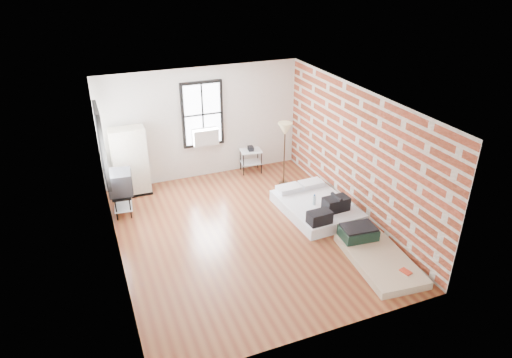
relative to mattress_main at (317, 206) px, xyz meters
name	(u,v)px	position (x,y,z in m)	size (l,w,h in m)	color
ground	(246,233)	(-1.75, -0.19, -0.17)	(6.00, 6.00, 0.00)	#5E2918
room_shell	(250,148)	(-1.51, 0.17, 1.57)	(5.02, 6.02, 2.80)	silver
mattress_main	(317,206)	(0.00, 0.00, 0.00)	(1.47, 1.94, 0.60)	white
mattress_bare	(374,253)	(0.20, -1.89, -0.04)	(1.15, 1.95, 0.40)	tan
wardrobe	(130,162)	(-3.62, 2.46, 0.66)	(0.83, 0.48, 1.65)	black
side_table	(251,155)	(-0.58, 2.53, 0.32)	(0.59, 0.50, 0.71)	black
floor_lamp	(285,132)	(-0.07, 1.58, 1.20)	(0.34, 0.34, 1.60)	#2F1E0F
tv_stand	(121,184)	(-3.96, 1.61, 0.55)	(0.55, 0.75, 1.00)	black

